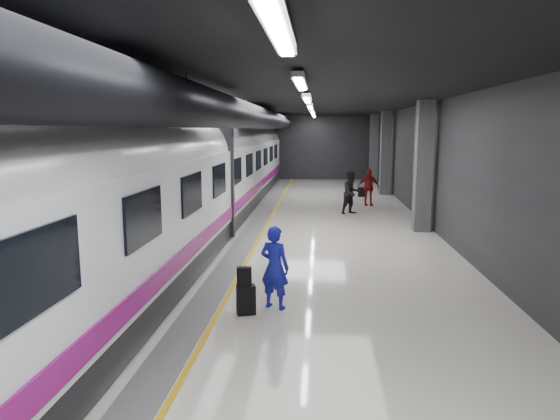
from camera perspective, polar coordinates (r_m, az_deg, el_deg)
name	(u,v)px	position (r m, az deg, el deg)	size (l,w,h in m)	color
ground	(288,241)	(15.97, 0.91, -3.54)	(40.00, 40.00, 0.00)	beige
platform_hall	(281,129)	(16.55, 0.15, 9.26)	(10.02, 40.02, 4.51)	black
train	(186,176)	(16.17, -10.65, 3.89)	(3.05, 38.00, 4.05)	black
traveler_main	(275,267)	(9.89, -0.62, -6.56)	(0.61, 0.40, 1.67)	#1A27C6
suitcase_main	(246,300)	(9.75, -3.90, -10.20)	(0.35, 0.22, 0.57)	black
shoulder_bag	(244,277)	(9.59, -4.11, -7.59)	(0.28, 0.15, 0.37)	black
traveler_far_a	(352,193)	(21.10, 8.18, 1.98)	(0.88, 0.68, 1.81)	black
traveler_far_b	(368,187)	(23.62, 10.06, 2.60)	(1.01, 0.42, 1.73)	maroon
suitcase_far	(361,192)	(26.68, 9.29, 2.04)	(0.34, 0.22, 0.51)	black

